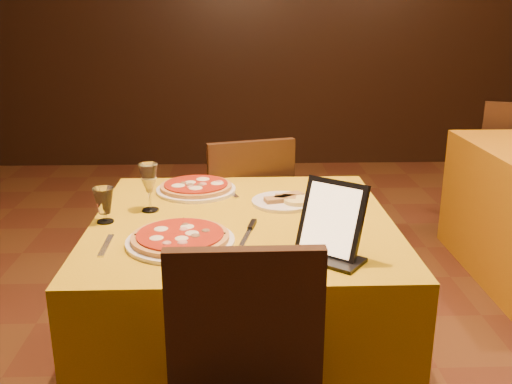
{
  "coord_description": "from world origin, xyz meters",
  "views": [
    {
      "loc": [
        -0.49,
        -2.1,
        1.49
      ],
      "look_at": [
        -0.42,
        -0.14,
        0.86
      ],
      "focal_mm": 40.0,
      "sensor_mm": 36.0,
      "label": 1
    }
  ],
  "objects_px": {
    "water_glass": "(104,205)",
    "tablet": "(332,219)",
    "pizza_far": "(196,188)",
    "wine_glass": "(149,187)",
    "pizza_near": "(180,239)",
    "chair_main_far": "(241,220)",
    "chair_side_far": "(508,164)",
    "main_table": "(243,309)"
  },
  "relations": [
    {
      "from": "water_glass",
      "to": "tablet",
      "type": "height_order",
      "value": "tablet"
    },
    {
      "from": "pizza_far",
      "to": "wine_glass",
      "type": "xyz_separation_m",
      "value": [
        -0.16,
        -0.24,
        0.08
      ]
    },
    {
      "from": "pizza_near",
      "to": "wine_glass",
      "type": "bearing_deg",
      "value": 113.85
    },
    {
      "from": "chair_main_far",
      "to": "chair_side_far",
      "type": "bearing_deg",
      "value": -166.32
    },
    {
      "from": "wine_glass",
      "to": "water_glass",
      "type": "xyz_separation_m",
      "value": [
        -0.15,
        -0.12,
        -0.03
      ]
    },
    {
      "from": "pizza_near",
      "to": "water_glass",
      "type": "distance_m",
      "value": 0.36
    },
    {
      "from": "tablet",
      "to": "pizza_far",
      "type": "bearing_deg",
      "value": 161.95
    },
    {
      "from": "wine_glass",
      "to": "chair_side_far",
      "type": "bearing_deg",
      "value": 37.7
    },
    {
      "from": "pizza_near",
      "to": "pizza_far",
      "type": "relative_size",
      "value": 1.07
    },
    {
      "from": "chair_main_far",
      "to": "wine_glass",
      "type": "bearing_deg",
      "value": 47.03
    },
    {
      "from": "tablet",
      "to": "water_glass",
      "type": "bearing_deg",
      "value": -164.81
    },
    {
      "from": "pizza_near",
      "to": "wine_glass",
      "type": "height_order",
      "value": "wine_glass"
    },
    {
      "from": "main_table",
      "to": "chair_side_far",
      "type": "relative_size",
      "value": 1.21
    },
    {
      "from": "chair_main_far",
      "to": "main_table",
      "type": "bearing_deg",
      "value": 74.47
    },
    {
      "from": "wine_glass",
      "to": "water_glass",
      "type": "relative_size",
      "value": 1.46
    },
    {
      "from": "tablet",
      "to": "pizza_near",
      "type": "bearing_deg",
      "value": -155.33
    },
    {
      "from": "main_table",
      "to": "tablet",
      "type": "distance_m",
      "value": 0.66
    },
    {
      "from": "wine_glass",
      "to": "main_table",
      "type": "bearing_deg",
      "value": -16.06
    },
    {
      "from": "chair_side_far",
      "to": "pizza_far",
      "type": "height_order",
      "value": "chair_side_far"
    },
    {
      "from": "chair_side_far",
      "to": "water_glass",
      "type": "height_order",
      "value": "chair_side_far"
    },
    {
      "from": "pizza_near",
      "to": "tablet",
      "type": "height_order",
      "value": "tablet"
    },
    {
      "from": "chair_side_far",
      "to": "pizza_near",
      "type": "bearing_deg",
      "value": 65.95
    },
    {
      "from": "main_table",
      "to": "wine_glass",
      "type": "distance_m",
      "value": 0.6
    },
    {
      "from": "pizza_near",
      "to": "wine_glass",
      "type": "relative_size",
      "value": 1.9
    },
    {
      "from": "main_table",
      "to": "chair_side_far",
      "type": "height_order",
      "value": "chair_side_far"
    },
    {
      "from": "chair_side_far",
      "to": "wine_glass",
      "type": "height_order",
      "value": "wine_glass"
    },
    {
      "from": "main_table",
      "to": "pizza_near",
      "type": "distance_m",
      "value": 0.5
    },
    {
      "from": "main_table",
      "to": "chair_main_far",
      "type": "xyz_separation_m",
      "value": [
        0.0,
        0.78,
        0.08
      ]
    },
    {
      "from": "pizza_near",
      "to": "pizza_far",
      "type": "height_order",
      "value": "same"
    },
    {
      "from": "main_table",
      "to": "pizza_far",
      "type": "relative_size",
      "value": 3.26
    },
    {
      "from": "main_table",
      "to": "chair_main_far",
      "type": "relative_size",
      "value": 1.21
    },
    {
      "from": "chair_main_far",
      "to": "pizza_near",
      "type": "distance_m",
      "value": 1.07
    },
    {
      "from": "pizza_far",
      "to": "water_glass",
      "type": "height_order",
      "value": "water_glass"
    },
    {
      "from": "chair_main_far",
      "to": "pizza_near",
      "type": "relative_size",
      "value": 2.52
    },
    {
      "from": "wine_glass",
      "to": "tablet",
      "type": "bearing_deg",
      "value": -34.78
    },
    {
      "from": "water_glass",
      "to": "chair_side_far",
      "type": "bearing_deg",
      "value": 37.81
    },
    {
      "from": "chair_side_far",
      "to": "water_glass",
      "type": "relative_size",
      "value": 7.0
    },
    {
      "from": "chair_side_far",
      "to": "pizza_far",
      "type": "distance_m",
      "value": 2.59
    },
    {
      "from": "chair_side_far",
      "to": "water_glass",
      "type": "bearing_deg",
      "value": 59.32
    },
    {
      "from": "wine_glass",
      "to": "pizza_near",
      "type": "bearing_deg",
      "value": -66.15
    },
    {
      "from": "pizza_far",
      "to": "water_glass",
      "type": "xyz_separation_m",
      "value": [
        -0.31,
        -0.36,
        0.05
      ]
    },
    {
      "from": "chair_side_far",
      "to": "chair_main_far",
      "type": "bearing_deg",
      "value": 50.73
    }
  ]
}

